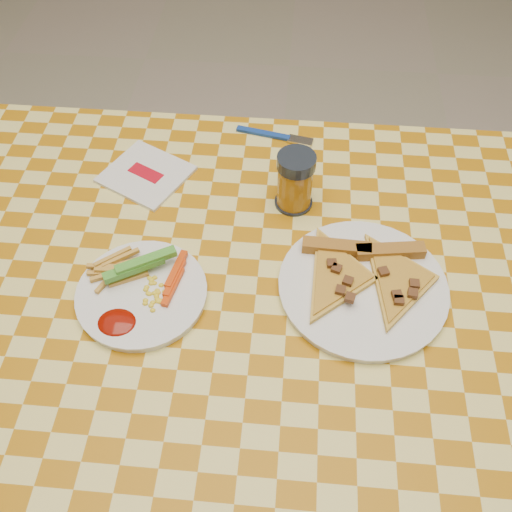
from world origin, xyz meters
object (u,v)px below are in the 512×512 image
at_px(table, 256,319).
at_px(plate_left, 142,294).
at_px(plate_right, 363,288).
at_px(drink_glass, 295,181).

height_order(table, plate_left, plate_left).
bearing_deg(plate_right, drink_glass, 122.98).
relative_size(table, plate_right, 4.86).
xyz_separation_m(plate_right, drink_glass, (-0.12, 0.18, 0.05)).
bearing_deg(plate_left, plate_right, 6.97).
bearing_deg(table, plate_right, 7.92).
relative_size(plate_left, plate_right, 0.77).
bearing_deg(plate_right, table, -172.08).
bearing_deg(plate_left, drink_glass, 44.37).
xyz_separation_m(plate_left, drink_glass, (0.23, 0.22, 0.05)).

